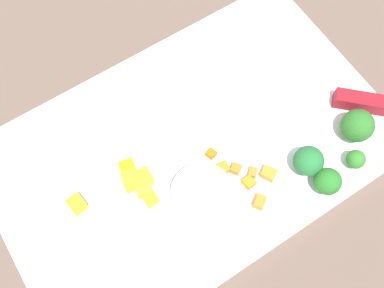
# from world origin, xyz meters

# --- Properties ---
(ground_plane) EXTENTS (4.00, 4.00, 0.00)m
(ground_plane) POSITION_xyz_m (0.00, 0.00, 0.00)
(ground_plane) COLOR brown
(cutting_board) EXTENTS (0.51, 0.32, 0.01)m
(cutting_board) POSITION_xyz_m (0.00, 0.00, 0.01)
(cutting_board) COLOR white
(cutting_board) RESTS_ON ground_plane
(prep_bowl) EXTENTS (0.07, 0.07, 0.04)m
(prep_bowl) POSITION_xyz_m (-0.03, -0.07, 0.03)
(prep_bowl) COLOR white
(prep_bowl) RESTS_ON cutting_board
(chef_knife) EXTENTS (0.27, 0.26, 0.02)m
(chef_knife) POSITION_xyz_m (0.17, -0.02, 0.02)
(chef_knife) COLOR silver
(chef_knife) RESTS_ON cutting_board
(carrot_dice_0) EXTENTS (0.02, 0.02, 0.01)m
(carrot_dice_0) POSITION_xyz_m (0.03, -0.11, 0.02)
(carrot_dice_0) COLOR orange
(carrot_dice_0) RESTS_ON cutting_board
(carrot_dice_1) EXTENTS (0.02, 0.02, 0.01)m
(carrot_dice_1) POSITION_xyz_m (0.03, -0.06, 0.02)
(carrot_dice_1) COLOR orange
(carrot_dice_1) RESTS_ON cutting_board
(carrot_dice_2) EXTENTS (0.01, 0.01, 0.01)m
(carrot_dice_2) POSITION_xyz_m (0.01, -0.02, 0.02)
(carrot_dice_2) COLOR orange
(carrot_dice_2) RESTS_ON cutting_board
(carrot_dice_3) EXTENTS (0.02, 0.02, 0.01)m
(carrot_dice_3) POSITION_xyz_m (0.04, -0.07, 0.02)
(carrot_dice_3) COLOR orange
(carrot_dice_3) RESTS_ON cutting_board
(carrot_dice_4) EXTENTS (0.02, 0.02, 0.01)m
(carrot_dice_4) POSITION_xyz_m (0.02, -0.05, 0.02)
(carrot_dice_4) COLOR orange
(carrot_dice_4) RESTS_ON cutting_board
(carrot_dice_5) EXTENTS (0.02, 0.02, 0.01)m
(carrot_dice_5) POSITION_xyz_m (0.06, -0.08, 0.02)
(carrot_dice_5) COLOR orange
(carrot_dice_5) RESTS_ON cutting_board
(carrot_dice_6) EXTENTS (0.01, 0.02, 0.01)m
(carrot_dice_6) POSITION_xyz_m (0.03, -0.08, 0.02)
(carrot_dice_6) COLOR orange
(carrot_dice_6) RESTS_ON cutting_board
(pepper_dice_0) EXTENTS (0.02, 0.02, 0.02)m
(pepper_dice_0) POSITION_xyz_m (-0.08, -0.02, 0.02)
(pepper_dice_0) COLOR yellow
(pepper_dice_0) RESTS_ON cutting_board
(pepper_dice_1) EXTENTS (0.02, 0.03, 0.02)m
(pepper_dice_1) POSITION_xyz_m (-0.09, 0.01, 0.02)
(pepper_dice_1) COLOR yellow
(pepper_dice_1) RESTS_ON cutting_board
(pepper_dice_2) EXTENTS (0.02, 0.02, 0.02)m
(pepper_dice_2) POSITION_xyz_m (-0.08, -0.03, 0.02)
(pepper_dice_2) COLOR yellow
(pepper_dice_2) RESTS_ON cutting_board
(pepper_dice_3) EXTENTS (0.02, 0.03, 0.02)m
(pepper_dice_3) POSITION_xyz_m (-0.09, 0.00, 0.02)
(pepper_dice_3) COLOR yellow
(pepper_dice_3) RESTS_ON cutting_board
(pepper_dice_4) EXTENTS (0.02, 0.02, 0.02)m
(pepper_dice_4) POSITION_xyz_m (-0.07, -0.01, 0.02)
(pepper_dice_4) COLOR yellow
(pepper_dice_4) RESTS_ON cutting_board
(pepper_dice_5) EXTENTS (0.02, 0.02, 0.02)m
(pepper_dice_5) POSITION_xyz_m (-0.16, 0.01, 0.02)
(pepper_dice_5) COLOR yellow
(pepper_dice_5) RESTS_ON cutting_board
(broccoli_floret_0) EXTENTS (0.03, 0.03, 0.04)m
(broccoli_floret_0) POSITION_xyz_m (0.11, -0.13, 0.03)
(broccoli_floret_0) COLOR #7FAB60
(broccoli_floret_0) RESTS_ON cutting_board
(broccoli_floret_1) EXTENTS (0.02, 0.02, 0.03)m
(broccoli_floret_1) POSITION_xyz_m (0.16, -0.13, 0.03)
(broccoli_floret_1) COLOR #87AC5A
(broccoli_floret_1) RESTS_ON cutting_board
(broccoli_floret_2) EXTENTS (0.04, 0.04, 0.04)m
(broccoli_floret_2) POSITION_xyz_m (0.10, -0.10, 0.04)
(broccoli_floret_2) COLOR #93BF54
(broccoli_floret_2) RESTS_ON cutting_board
(broccoli_floret_3) EXTENTS (0.04, 0.04, 0.04)m
(broccoli_floret_3) POSITION_xyz_m (0.19, -0.10, 0.04)
(broccoli_floret_3) COLOR #87AD60
(broccoli_floret_3) RESTS_ON cutting_board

